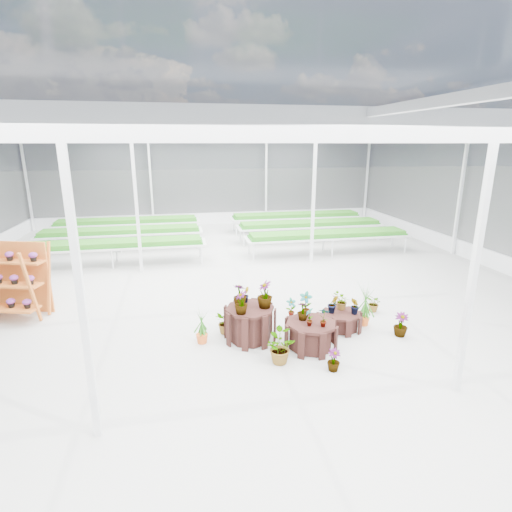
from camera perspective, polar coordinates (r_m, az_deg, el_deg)
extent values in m
plane|color=gray|center=(10.39, -0.95, -8.01)|extent=(24.00, 24.00, 0.00)
cylinder|color=#331814|center=(8.90, -0.87, -9.62)|extent=(1.46, 1.46, 0.75)
cylinder|color=#331814|center=(8.69, 7.80, -11.07)|extent=(1.23, 1.23, 0.58)
cylinder|color=#331814|center=(9.65, 12.16, -9.03)|extent=(0.95, 0.95, 0.41)
imported|color=#2A711C|center=(8.72, -2.31, -5.59)|extent=(0.40, 0.40, 0.52)
imported|color=#2A711C|center=(8.64, 1.27, -5.50)|extent=(0.39, 0.39, 0.61)
imported|color=#2A711C|center=(8.99, -1.51, -5.52)|extent=(0.21, 0.23, 0.35)
imported|color=#2A711C|center=(8.36, -2.14, -6.66)|extent=(0.33, 0.33, 0.50)
imported|color=#2A711C|center=(8.57, 6.71, -7.79)|extent=(0.31, 0.31, 0.40)
imported|color=#2A711C|center=(8.31, 9.66, -8.60)|extent=(0.27, 0.25, 0.42)
imported|color=#2A711C|center=(8.73, 7.10, -6.83)|extent=(0.35, 0.32, 0.55)
imported|color=#2A711C|center=(8.32, 7.65, -8.59)|extent=(0.20, 0.24, 0.40)
imported|color=#2A711C|center=(9.44, 10.93, -6.74)|extent=(0.26, 0.21, 0.44)
imported|color=#2A711C|center=(9.46, 13.97, -6.95)|extent=(0.21, 0.25, 0.42)
imported|color=#2A711C|center=(9.65, 12.12, -6.34)|extent=(0.50, 0.48, 0.42)
imported|color=#2A711C|center=(9.22, -4.33, -9.48)|extent=(0.53, 0.57, 0.53)
imported|color=#2A711C|center=(8.05, 3.21, -12.89)|extent=(0.74, 0.77, 0.67)
imported|color=#2A711C|center=(7.98, 11.04, -14.41)|extent=(0.27, 0.27, 0.44)
imported|color=#2A711C|center=(9.65, 19.98, -9.20)|extent=(0.40, 0.40, 0.55)
imported|color=#2A711C|center=(10.78, 16.53, -6.50)|extent=(0.47, 0.50, 0.45)
imported|color=#2A711C|center=(10.48, 11.30, -6.70)|extent=(0.31, 0.31, 0.48)
imported|color=#2A711C|center=(10.06, 5.04, -7.37)|extent=(0.28, 0.21, 0.50)
imported|color=#2A711C|center=(9.46, -1.17, -8.34)|extent=(0.73, 0.68, 0.66)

